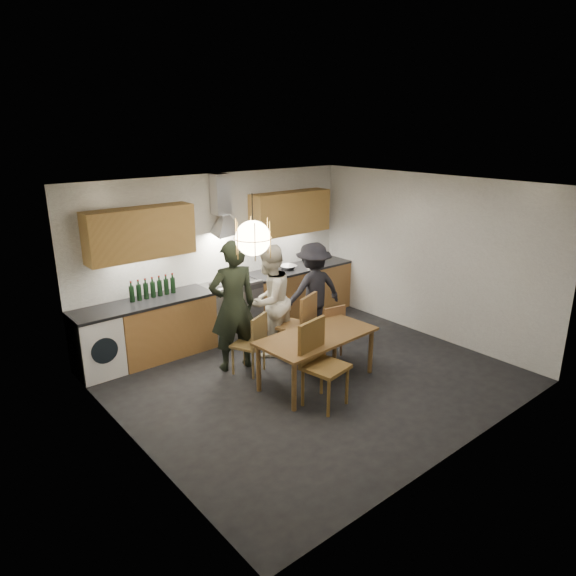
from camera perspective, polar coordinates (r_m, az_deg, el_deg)
ground at (r=7.19m, az=2.52°, el=-9.80°), size 5.00×5.00×0.00m
room_shell at (r=6.57m, az=2.72°, el=3.51°), size 5.02×4.52×2.61m
counter_run at (r=8.44m, az=-6.25°, el=-2.26°), size 5.00×0.62×0.90m
range_stove at (r=8.42m, az=-6.36°, el=-2.35°), size 0.90×0.60×0.92m
wall_fixtures at (r=8.15m, az=-7.18°, el=7.37°), size 4.30×0.54×1.10m
pendant_lamp at (r=5.79m, az=-3.92°, el=5.54°), size 0.43×0.43×0.70m
dining_table at (r=6.81m, az=3.24°, el=-5.82°), size 1.65×0.90×0.68m
chair_back_left at (r=7.08m, az=-3.89°, el=-5.81°), size 0.52×0.52×0.87m
chair_back_mid at (r=7.48m, az=1.54°, el=-3.81°), size 0.58×0.58×1.00m
chair_back_right at (r=7.62m, az=4.78°, el=-4.35°), size 0.42×0.42×0.81m
chair_front at (r=6.31m, az=3.47°, el=-7.74°), size 0.56×0.56×1.06m
person_left at (r=7.11m, az=-6.12°, el=-2.00°), size 0.76×0.59×1.86m
person_mid at (r=7.57m, az=-2.11°, el=-1.41°), size 0.97×0.85×1.68m
person_right at (r=8.25m, az=2.82°, el=-0.24°), size 1.09×0.74×1.55m
mixing_bowl at (r=8.97m, az=-0.04°, el=2.32°), size 0.30×0.30×0.07m
stock_pot at (r=9.27m, az=2.49°, el=2.98°), size 0.19×0.19×0.12m
wine_bottles at (r=7.73m, az=-14.80°, el=0.08°), size 0.72×0.07×0.30m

